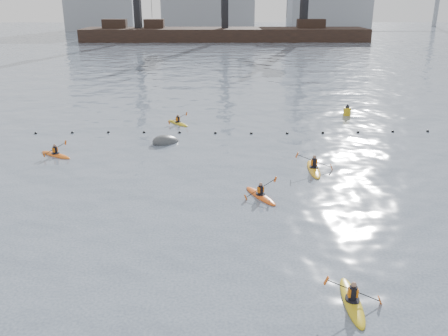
{
  "coord_description": "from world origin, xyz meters",
  "views": [
    {
      "loc": [
        -1.74,
        -15.79,
        10.83
      ],
      "look_at": [
        -1.47,
        6.26,
        2.8
      ],
      "focal_mm": 38.0,
      "sensor_mm": 36.0,
      "label": 1
    }
  ],
  "objects_px": {
    "kayaker_2": "(56,154)",
    "mooring_buoy": "(166,143)",
    "nav_buoy": "(347,111)",
    "kayaker_0": "(260,195)",
    "kayaker_3": "(314,168)",
    "kayaker_5": "(178,123)",
    "kayaker_1": "(352,301)"
  },
  "relations": [
    {
      "from": "kayaker_2",
      "to": "kayaker_5",
      "type": "relative_size",
      "value": 1.06
    },
    {
      "from": "kayaker_2",
      "to": "mooring_buoy",
      "type": "bearing_deg",
      "value": -33.68
    },
    {
      "from": "kayaker_2",
      "to": "kayaker_5",
      "type": "height_order",
      "value": "kayaker_5"
    },
    {
      "from": "mooring_buoy",
      "to": "kayaker_5",
      "type": "bearing_deg",
      "value": 85.41
    },
    {
      "from": "kayaker_3",
      "to": "kayaker_5",
      "type": "xyz_separation_m",
      "value": [
        -9.94,
        12.17,
        -0.02
      ]
    },
    {
      "from": "kayaker_2",
      "to": "nav_buoy",
      "type": "distance_m",
      "value": 26.91
    },
    {
      "from": "kayaker_1",
      "to": "mooring_buoy",
      "type": "distance_m",
      "value": 22.68
    },
    {
      "from": "kayaker_1",
      "to": "mooring_buoy",
      "type": "xyz_separation_m",
      "value": [
        -9.09,
        20.78,
        -0.1
      ]
    },
    {
      "from": "kayaker_0",
      "to": "kayaker_2",
      "type": "bearing_deg",
      "value": 124.93
    },
    {
      "from": "kayaker_2",
      "to": "kayaker_3",
      "type": "bearing_deg",
      "value": -66.04
    },
    {
      "from": "kayaker_2",
      "to": "kayaker_5",
      "type": "xyz_separation_m",
      "value": [
        8.11,
        8.95,
        -0.0
      ]
    },
    {
      "from": "kayaker_2",
      "to": "nav_buoy",
      "type": "bearing_deg",
      "value": -29.63
    },
    {
      "from": "kayaker_1",
      "to": "nav_buoy",
      "type": "bearing_deg",
      "value": 78.32
    },
    {
      "from": "kayaker_1",
      "to": "kayaker_3",
      "type": "distance_m",
      "value": 14.49
    },
    {
      "from": "kayaker_1",
      "to": "kayaker_5",
      "type": "relative_size",
      "value": 1.2
    },
    {
      "from": "kayaker_5",
      "to": "kayaker_0",
      "type": "bearing_deg",
      "value": -108.66
    },
    {
      "from": "nav_buoy",
      "to": "kayaker_5",
      "type": "bearing_deg",
      "value": -169.52
    },
    {
      "from": "kayaker_0",
      "to": "kayaker_5",
      "type": "height_order",
      "value": "kayaker_0"
    },
    {
      "from": "kayaker_5",
      "to": "mooring_buoy",
      "type": "height_order",
      "value": "kayaker_5"
    },
    {
      "from": "kayaker_0",
      "to": "kayaker_3",
      "type": "bearing_deg",
      "value": 21.67
    },
    {
      "from": "mooring_buoy",
      "to": "nav_buoy",
      "type": "relative_size",
      "value": 1.86
    },
    {
      "from": "kayaker_0",
      "to": "kayaker_2",
      "type": "relative_size",
      "value": 1.06
    },
    {
      "from": "kayaker_3",
      "to": "kayaker_5",
      "type": "relative_size",
      "value": 1.35
    },
    {
      "from": "kayaker_2",
      "to": "mooring_buoy",
      "type": "height_order",
      "value": "kayaker_2"
    },
    {
      "from": "kayaker_5",
      "to": "kayaker_1",
      "type": "bearing_deg",
      "value": -110.72
    },
    {
      "from": "kayaker_5",
      "to": "kayaker_2",
      "type": "bearing_deg",
      "value": -170.84
    },
    {
      "from": "kayaker_0",
      "to": "kayaker_3",
      "type": "height_order",
      "value": "kayaker_3"
    },
    {
      "from": "mooring_buoy",
      "to": "kayaker_2",
      "type": "bearing_deg",
      "value": -157.77
    },
    {
      "from": "kayaker_1",
      "to": "kayaker_3",
      "type": "xyz_separation_m",
      "value": [
        1.31,
        14.43,
        0.01
      ]
    },
    {
      "from": "kayaker_5",
      "to": "nav_buoy",
      "type": "bearing_deg",
      "value": -28.19
    },
    {
      "from": "kayaker_1",
      "to": "kayaker_0",
      "type": "bearing_deg",
      "value": 106.82
    },
    {
      "from": "nav_buoy",
      "to": "kayaker_0",
      "type": "bearing_deg",
      "value": -117.07
    }
  ]
}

